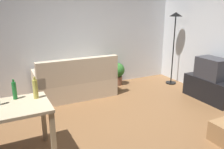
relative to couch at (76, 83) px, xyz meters
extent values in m
cube|color=brown|center=(0.26, -1.59, -0.32)|extent=(5.20, 4.40, 0.02)
cube|color=silver|center=(0.26, 0.61, 1.04)|extent=(5.20, 0.10, 2.70)
cube|color=beige|center=(0.00, 0.06, -0.11)|extent=(1.73, 0.84, 0.40)
cube|color=#C0AD91|center=(0.00, -0.28, 0.35)|extent=(1.73, 0.16, 0.52)
cube|color=#C8B597|center=(0.78, 0.06, 0.20)|extent=(0.16, 0.84, 0.22)
cube|color=#C8B597|center=(-0.78, 0.06, 0.20)|extent=(0.16, 0.84, 0.22)
cube|color=black|center=(2.51, -1.45, -0.07)|extent=(0.44, 1.10, 0.48)
cube|color=#2D2D33|center=(2.51, -1.45, 0.39)|extent=(0.40, 0.60, 0.44)
cube|color=black|center=(2.72, -1.45, 0.39)|extent=(0.01, 0.52, 0.36)
cylinder|color=black|center=(2.51, -0.23, -0.29)|extent=(0.26, 0.26, 0.03)
cylinder|color=black|center=(2.51, -0.23, 0.56)|extent=(0.03, 0.03, 1.68)
cone|color=black|center=(2.51, -0.23, 1.45)|extent=(0.32, 0.32, 0.10)
cube|color=tan|center=(-0.96, -2.11, 0.05)|extent=(0.06, 0.06, 0.72)
cube|color=tan|center=(-0.96, -1.49, 0.05)|extent=(0.06, 0.06, 0.72)
cylinder|color=brown|center=(1.21, 0.31, -0.20)|extent=(0.24, 0.24, 0.22)
sphere|color=#2D6B28|center=(1.21, 0.31, 0.08)|extent=(0.36, 0.36, 0.36)
cylinder|color=#1E722D|center=(-1.31, -1.58, 0.57)|extent=(0.06, 0.06, 0.23)
cylinder|color=#1E722D|center=(-1.31, -1.58, 0.71)|extent=(0.03, 0.03, 0.04)
cylinder|color=#BCB24C|center=(-1.06, -1.67, 0.58)|extent=(0.07, 0.07, 0.26)
cylinder|color=#BCB24C|center=(-1.06, -1.67, 0.73)|extent=(0.03, 0.03, 0.04)
camera|label=1|loc=(-1.42, -4.71, 1.64)|focal=37.05mm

